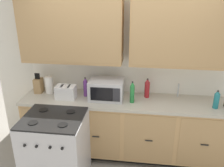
# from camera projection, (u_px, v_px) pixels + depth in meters

# --- Properties ---
(ground_plane) EXTENTS (8.00, 8.00, 0.00)m
(ground_plane) POSITION_uv_depth(u_px,v_px,m) (121.00, 166.00, 3.47)
(ground_plane) COLOR gray
(wall_unit) EXTENTS (4.11, 0.40, 2.59)m
(wall_unit) POSITION_uv_depth(u_px,v_px,m) (127.00, 45.00, 3.31)
(wall_unit) COLOR silver
(wall_unit) RESTS_ON ground_plane
(counter_run) EXTENTS (2.94, 0.64, 0.93)m
(counter_run) POSITION_uv_depth(u_px,v_px,m) (124.00, 127.00, 3.57)
(counter_run) COLOR black
(counter_run) RESTS_ON ground_plane
(stove_range) EXTENTS (0.76, 0.68, 0.95)m
(stove_range) POSITION_uv_depth(u_px,v_px,m) (56.00, 149.00, 3.10)
(stove_range) COLOR #B7B7BC
(stove_range) RESTS_ON ground_plane
(microwave) EXTENTS (0.48, 0.37, 0.28)m
(microwave) POSITION_uv_depth(u_px,v_px,m) (106.00, 89.00, 3.40)
(microwave) COLOR #B7B7BC
(microwave) RESTS_ON counter_run
(toaster) EXTENTS (0.28, 0.18, 0.19)m
(toaster) POSITION_uv_depth(u_px,v_px,m) (66.00, 92.00, 3.42)
(toaster) COLOR white
(toaster) RESTS_ON counter_run
(knife_block) EXTENTS (0.11, 0.14, 0.31)m
(knife_block) POSITION_uv_depth(u_px,v_px,m) (39.00, 85.00, 3.61)
(knife_block) COLOR #9C794E
(knife_block) RESTS_ON counter_run
(sink_faucet) EXTENTS (0.02, 0.02, 0.20)m
(sink_faucet) POSITION_uv_depth(u_px,v_px,m) (178.00, 90.00, 3.47)
(sink_faucet) COLOR #B2B5BA
(sink_faucet) RESTS_ON counter_run
(paper_towel_roll) EXTENTS (0.12, 0.12, 0.26)m
(paper_towel_roll) POSITION_uv_depth(u_px,v_px,m) (49.00, 85.00, 3.58)
(paper_towel_roll) COLOR white
(paper_towel_roll) RESTS_ON counter_run
(bottle_violet) EXTENTS (0.06, 0.06, 0.29)m
(bottle_violet) POSITION_uv_depth(u_px,v_px,m) (86.00, 87.00, 3.48)
(bottle_violet) COLOR #663384
(bottle_violet) RESTS_ON counter_run
(bottle_red) EXTENTS (0.07, 0.07, 0.28)m
(bottle_red) POSITION_uv_depth(u_px,v_px,m) (147.00, 88.00, 3.44)
(bottle_red) COLOR maroon
(bottle_red) RESTS_ON counter_run
(bottle_green) EXTENTS (0.06, 0.06, 0.31)m
(bottle_green) POSITION_uv_depth(u_px,v_px,m) (132.00, 92.00, 3.27)
(bottle_green) COLOR #237A38
(bottle_green) RESTS_ON counter_run
(bottle_teal) EXTENTS (0.07, 0.07, 0.25)m
(bottle_teal) POSITION_uv_depth(u_px,v_px,m) (217.00, 100.00, 3.13)
(bottle_teal) COLOR #1E707A
(bottle_teal) RESTS_ON counter_run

